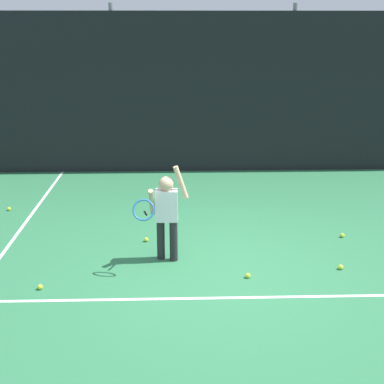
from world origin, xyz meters
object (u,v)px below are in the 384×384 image
at_px(tennis_ball_3, 9,209).
at_px(tennis_ball_4, 342,235).
at_px(tennis_ball_2, 341,267).
at_px(tennis_player, 166,211).
at_px(tennis_ball_0, 146,240).
at_px(tennis_ball_6, 40,287).
at_px(tennis_ball_5, 248,276).

bearing_deg(tennis_ball_3, tennis_ball_4, -13.62).
bearing_deg(tennis_ball_2, tennis_player, 170.98).
bearing_deg(tennis_player, tennis_ball_0, 119.20).
height_order(tennis_ball_0, tennis_ball_4, same).
bearing_deg(tennis_ball_2, tennis_ball_4, 71.71).
bearing_deg(tennis_player, tennis_ball_4, 16.68).
relative_size(tennis_ball_0, tennis_ball_6, 1.00).
xyz_separation_m(tennis_ball_3, tennis_ball_4, (5.48, -1.33, 0.00)).
bearing_deg(tennis_ball_5, tennis_ball_4, 37.72).
height_order(tennis_ball_2, tennis_ball_4, same).
xyz_separation_m(tennis_ball_3, tennis_ball_5, (3.86, -2.59, 0.00)).
relative_size(tennis_ball_2, tennis_ball_6, 1.00).
relative_size(tennis_ball_0, tennis_ball_2, 1.00).
bearing_deg(tennis_ball_0, tennis_ball_6, -131.46).
bearing_deg(tennis_ball_6, tennis_ball_5, 4.76).
bearing_deg(tennis_ball_3, tennis_player, -35.88).
height_order(tennis_ball_0, tennis_ball_2, same).
bearing_deg(tennis_ball_5, tennis_ball_6, -175.24).
relative_size(tennis_player, tennis_ball_5, 20.46).
height_order(tennis_ball_4, tennis_ball_5, same).
relative_size(tennis_ball_4, tennis_ball_6, 1.00).
bearing_deg(tennis_ball_4, tennis_ball_0, -178.65).
distance_m(tennis_player, tennis_ball_6, 1.88).
relative_size(tennis_ball_3, tennis_ball_6, 1.00).
height_order(tennis_ball_0, tennis_ball_6, same).
bearing_deg(tennis_ball_5, tennis_ball_2, 8.72).
xyz_separation_m(tennis_player, tennis_ball_0, (-0.32, 0.62, -0.69)).
bearing_deg(tennis_ball_3, tennis_ball_0, -29.46).
xyz_separation_m(tennis_ball_0, tennis_ball_3, (-2.48, 1.40, 0.00)).
bearing_deg(tennis_ball_4, tennis_player, -165.59).
bearing_deg(tennis_ball_6, tennis_ball_4, 19.17).
distance_m(tennis_ball_0, tennis_ball_6, 1.88).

